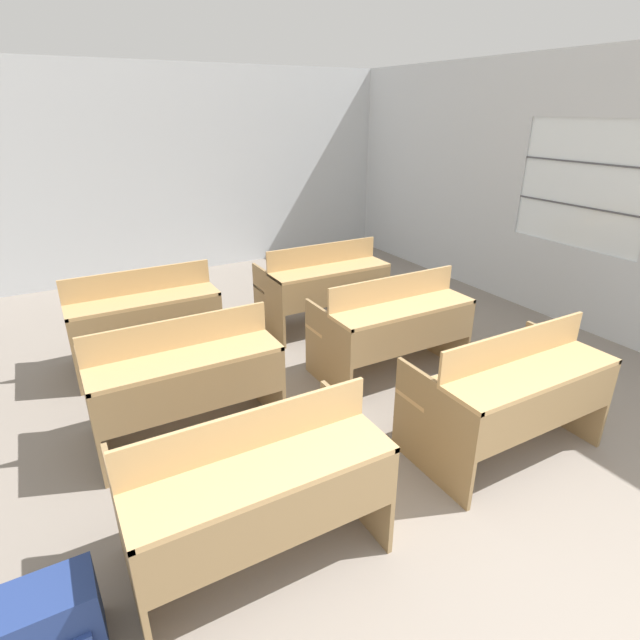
% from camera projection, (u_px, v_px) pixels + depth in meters
% --- Properties ---
extents(wall_back, '(6.37, 0.06, 2.72)m').
position_uv_depth(wall_back, '(174.00, 173.00, 6.74)').
color(wall_back, silver).
rests_on(wall_back, ground_plane).
extents(wall_right_with_window, '(0.06, 6.76, 2.72)m').
position_uv_depth(wall_right_with_window, '(542.00, 190.00, 5.45)').
color(wall_right_with_window, silver).
rests_on(wall_right_with_window, ground_plane).
extents(bench_front_left, '(1.25, 0.73, 0.90)m').
position_uv_depth(bench_front_left, '(255.00, 485.00, 2.46)').
color(bench_front_left, '#96774D').
rests_on(bench_front_left, ground_plane).
extents(bench_front_right, '(1.25, 0.73, 0.90)m').
position_uv_depth(bench_front_right, '(510.00, 389.00, 3.28)').
color(bench_front_right, olive).
rests_on(bench_front_right, ground_plane).
extents(bench_second_left, '(1.25, 0.73, 0.90)m').
position_uv_depth(bench_second_left, '(184.00, 375.00, 3.46)').
color(bench_second_left, '#95774D').
rests_on(bench_second_left, ground_plane).
extents(bench_second_right, '(1.25, 0.73, 0.90)m').
position_uv_depth(bench_second_right, '(392.00, 324.00, 4.28)').
color(bench_second_right, '#98794F').
rests_on(bench_second_right, ground_plane).
extents(bench_third_left, '(1.25, 0.73, 0.90)m').
position_uv_depth(bench_third_left, '(144.00, 315.00, 4.45)').
color(bench_third_left, olive).
rests_on(bench_third_left, ground_plane).
extents(bench_third_right, '(1.25, 0.73, 0.90)m').
position_uv_depth(bench_third_right, '(323.00, 284.00, 5.25)').
color(bench_third_right, olive).
rests_on(bench_third_right, ground_plane).
extents(schoolbag, '(0.35, 0.28, 0.37)m').
position_uv_depth(schoolbag, '(57.00, 622.00, 2.11)').
color(schoolbag, navy).
rests_on(schoolbag, ground_plane).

